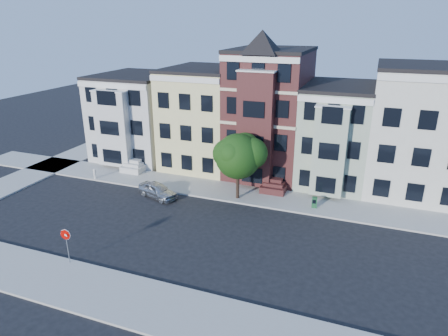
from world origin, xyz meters
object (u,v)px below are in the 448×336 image
at_px(newspaper_box, 314,202).
at_px(parked_car, 157,190).
at_px(fire_hydrant, 95,175).
at_px(stop_sign, 67,244).
at_px(street_tree, 238,159).

bearing_deg(newspaper_box, parked_car, -178.35).
distance_m(fire_hydrant, stop_sign, 14.80).
bearing_deg(fire_hydrant, street_tree, 2.25).
height_order(parked_car, newspaper_box, parked_car).
relative_size(parked_car, stop_sign, 1.46).
relative_size(parked_car, newspaper_box, 4.31).
distance_m(street_tree, newspaper_box, 7.27).
bearing_deg(newspaper_box, stop_sign, -143.64).
xyz_separation_m(street_tree, stop_sign, (-6.87, -13.17, -2.22)).
relative_size(street_tree, fire_hydrant, 9.30).
distance_m(newspaper_box, fire_hydrant, 21.16).
bearing_deg(stop_sign, fire_hydrant, 138.86).
height_order(fire_hydrant, stop_sign, stop_sign).
bearing_deg(newspaper_box, street_tree, 174.87).
height_order(street_tree, parked_car, street_tree).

